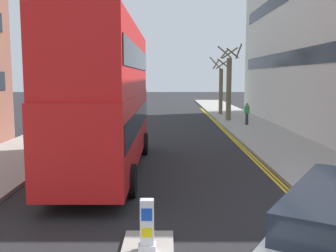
% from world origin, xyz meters
% --- Properties ---
extents(sidewalk_right, '(4.00, 80.00, 0.14)m').
position_xyz_m(sidewalk_right, '(6.50, 16.00, 0.07)').
color(sidewalk_right, '#9E9991').
rests_on(sidewalk_right, ground).
extents(sidewalk_left, '(4.00, 80.00, 0.14)m').
position_xyz_m(sidewalk_left, '(-6.50, 16.00, 0.07)').
color(sidewalk_left, '#9E9991').
rests_on(sidewalk_left, ground).
extents(kerb_line_outer, '(0.10, 56.00, 0.01)m').
position_xyz_m(kerb_line_outer, '(4.40, 14.00, 0.00)').
color(kerb_line_outer, yellow).
rests_on(kerb_line_outer, ground).
extents(kerb_line_inner, '(0.10, 56.00, 0.01)m').
position_xyz_m(kerb_line_inner, '(4.24, 14.00, 0.00)').
color(kerb_line_inner, yellow).
rests_on(kerb_line_inner, ground).
extents(keep_left_bollard, '(0.36, 0.28, 1.11)m').
position_xyz_m(keep_left_bollard, '(0.00, 3.73, 0.61)').
color(keep_left_bollard, silver).
rests_on(keep_left_bollard, traffic_island).
extents(double_decker_bus_away, '(2.81, 10.81, 5.64)m').
position_xyz_m(double_decker_bus_away, '(-1.94, 11.08, 3.03)').
color(double_decker_bus_away, red).
rests_on(double_decker_bus_away, ground).
extents(pedestrian_far, '(0.34, 0.22, 1.62)m').
position_xyz_m(pedestrian_far, '(6.28, 24.88, 0.99)').
color(pedestrian_far, '#2D2D38').
rests_on(pedestrian_far, sidewalk_right).
extents(street_tree_near, '(1.89, 1.85, 6.14)m').
position_xyz_m(street_tree_near, '(5.39, 28.04, 2.98)').
color(street_tree_near, '#6B6047').
rests_on(street_tree_near, sidewalk_right).
extents(street_tree_mid, '(1.90, 1.92, 5.40)m').
position_xyz_m(street_tree_mid, '(5.43, 33.21, 2.71)').
color(street_tree_mid, '#6B6047').
rests_on(street_tree_mid, sidewalk_right).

